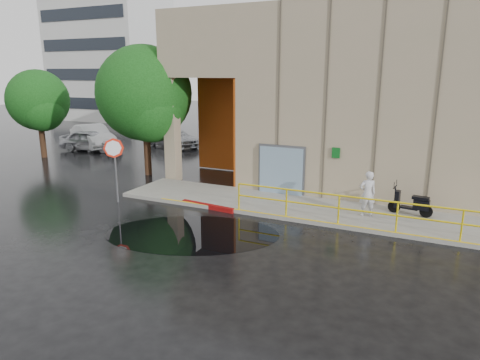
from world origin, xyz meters
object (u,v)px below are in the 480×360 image
(person, at_px, (367,194))
(tree_near, at_px, (146,97))
(scooter, at_px, (412,197))
(car_b, at_px, (93,136))
(car_c, at_px, (173,137))
(stop_sign, at_px, (114,156))
(red_curb, at_px, (208,206))
(car_a, at_px, (91,140))
(tree_far, at_px, (39,103))

(person, relative_size, tree_near, 0.25)
(scooter, distance_m, car_b, 22.54)
(car_b, height_order, car_c, car_b)
(stop_sign, xyz_separation_m, car_b, (-10.35, 9.61, -1.12))
(red_curb, bearing_deg, tree_near, 146.24)
(stop_sign, bearing_deg, scooter, -6.98)
(car_b, bearing_deg, scooter, -79.59)
(person, height_order, stop_sign, stop_sign)
(person, bearing_deg, red_curb, -14.98)
(car_c, bearing_deg, car_a, 147.52)
(scooter, bearing_deg, tree_far, -179.77)
(person, relative_size, red_curb, 0.69)
(stop_sign, height_order, tree_far, tree_far)
(car_c, relative_size, tree_far, 0.85)
(car_a, xyz_separation_m, tree_near, (8.04, -4.22, 3.31))
(scooter, bearing_deg, red_curb, -157.05)
(car_b, relative_size, tree_far, 0.92)
(stop_sign, bearing_deg, person, -9.07)
(person, xyz_separation_m, car_a, (-19.43, 6.60, -0.27))
(tree_near, bearing_deg, red_curb, -33.76)
(car_b, xyz_separation_m, car_c, (4.80, 2.86, -0.15))
(scooter, distance_m, stop_sign, 11.58)
(person, relative_size, tree_far, 0.31)
(stop_sign, distance_m, car_b, 14.17)
(scooter, xyz_separation_m, tree_far, (-21.75, 2.74, 2.58))
(person, xyz_separation_m, tree_far, (-20.29, 3.49, 2.44))
(red_curb, relative_size, car_b, 0.48)
(scooter, height_order, red_curb, scooter)
(scooter, height_order, car_a, car_a)
(car_a, bearing_deg, person, -120.37)
(scooter, height_order, tree_far, tree_far)
(stop_sign, relative_size, tree_far, 0.49)
(person, xyz_separation_m, red_curb, (-5.90, -1.29, -0.89))
(car_b, distance_m, tree_near, 10.54)
(car_a, xyz_separation_m, car_b, (-0.61, 0.88, 0.11))
(stop_sign, xyz_separation_m, tree_near, (-1.70, 4.51, 2.07))
(scooter, distance_m, tree_far, 22.07)
(car_b, relative_size, tree_near, 0.75)
(person, bearing_deg, tree_far, -37.12)
(stop_sign, relative_size, car_a, 0.64)
(car_b, bearing_deg, tree_far, -155.72)
(car_a, height_order, car_b, car_b)
(red_curb, distance_m, car_b, 16.67)
(tree_far, bearing_deg, stop_sign, -27.96)
(stop_sign, height_order, car_c, stop_sign)
(red_curb, bearing_deg, stop_sign, -167.59)
(car_b, bearing_deg, red_curb, -94.02)
(person, distance_m, car_b, 21.40)
(scooter, bearing_deg, car_c, 157.55)
(tree_near, relative_size, tree_far, 1.22)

